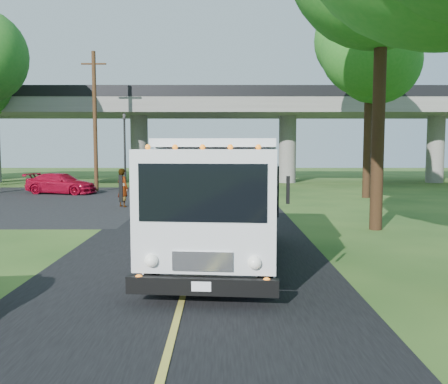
{
  "coord_description": "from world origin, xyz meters",
  "views": [
    {
      "loc": [
        0.79,
        -8.49,
        2.95
      ],
      "look_at": [
        0.81,
        6.17,
        1.6
      ],
      "focal_mm": 40.0,
      "sensor_mm": 36.0,
      "label": 1
    }
  ],
  "objects_px": {
    "traffic_signal": "(125,143)",
    "red_sedan": "(61,184)",
    "utility_pole": "(95,121)",
    "step_van": "(221,197)",
    "tree_right_far": "(374,50)",
    "pedestrian": "(123,188)"
  },
  "relations": [
    {
      "from": "traffic_signal",
      "to": "red_sedan",
      "type": "height_order",
      "value": "traffic_signal"
    },
    {
      "from": "utility_pole",
      "to": "step_van",
      "type": "xyz_separation_m",
      "value": [
        8.24,
        -20.07,
        -2.9
      ]
    },
    {
      "from": "step_van",
      "to": "tree_right_far",
      "type": "bearing_deg",
      "value": 67.35
    },
    {
      "from": "traffic_signal",
      "to": "tree_right_far",
      "type": "xyz_separation_m",
      "value": [
        15.21,
        -6.16,
        5.1
      ]
    },
    {
      "from": "tree_right_far",
      "to": "red_sedan",
      "type": "height_order",
      "value": "tree_right_far"
    },
    {
      "from": "traffic_signal",
      "to": "step_van",
      "type": "xyz_separation_m",
      "value": [
        6.74,
        -22.07,
        -1.51
      ]
    },
    {
      "from": "traffic_signal",
      "to": "red_sedan",
      "type": "distance_m",
      "value": 5.53
    },
    {
      "from": "pedestrian",
      "to": "step_van",
      "type": "bearing_deg",
      "value": 154.85
    },
    {
      "from": "traffic_signal",
      "to": "step_van",
      "type": "height_order",
      "value": "traffic_signal"
    },
    {
      "from": "utility_pole",
      "to": "red_sedan",
      "type": "relative_size",
      "value": 2.02
    },
    {
      "from": "tree_right_far",
      "to": "pedestrian",
      "type": "relative_size",
      "value": 5.85
    },
    {
      "from": "tree_right_far",
      "to": "pedestrian",
      "type": "height_order",
      "value": "tree_right_far"
    },
    {
      "from": "tree_right_far",
      "to": "pedestrian",
      "type": "distance_m",
      "value": 15.78
    },
    {
      "from": "traffic_signal",
      "to": "tree_right_far",
      "type": "bearing_deg",
      "value": -22.07
    },
    {
      "from": "step_van",
      "to": "pedestrian",
      "type": "relative_size",
      "value": 4.07
    },
    {
      "from": "step_van",
      "to": "red_sedan",
      "type": "xyz_separation_m",
      "value": [
        -10.0,
        18.41,
        -1.05
      ]
    },
    {
      "from": "step_van",
      "to": "red_sedan",
      "type": "bearing_deg",
      "value": 123.88
    },
    {
      "from": "traffic_signal",
      "to": "pedestrian",
      "type": "xyz_separation_m",
      "value": [
        1.92,
        -10.43,
        -2.26
      ]
    },
    {
      "from": "tree_right_far",
      "to": "red_sedan",
      "type": "xyz_separation_m",
      "value": [
        -18.47,
        2.5,
        -7.66
      ]
    },
    {
      "from": "step_van",
      "to": "utility_pole",
      "type": "bearing_deg",
      "value": 117.68
    },
    {
      "from": "traffic_signal",
      "to": "tree_right_far",
      "type": "relative_size",
      "value": 0.47
    },
    {
      "from": "step_van",
      "to": "pedestrian",
      "type": "xyz_separation_m",
      "value": [
        -4.82,
        11.64,
        -0.75
      ]
    }
  ]
}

